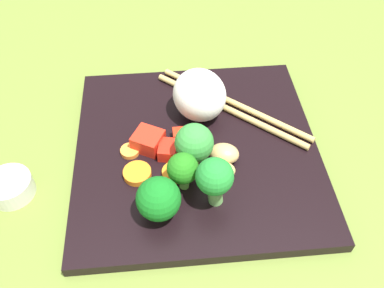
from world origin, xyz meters
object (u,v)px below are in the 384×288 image
Objects in this scene: broccoli_floret_2 at (215,178)px; chopstick_pair at (232,106)px; sauce_cup at (10,187)px; rice_mound at (199,95)px; square_plate at (197,150)px; carrot_slice_0 at (137,173)px.

chopstick_pair is at bearing 71.55° from broccoli_floret_2.
rice_mound is at bearing 20.99° from sauce_cup.
square_plate is 21.70cm from sauce_cup.
square_plate is 1.60× the size of chopstick_pair.
rice_mound is 1.08× the size of broccoli_floret_2.
sauce_cup is (-22.50, -8.63, -3.53)cm from rice_mound.
carrot_slice_0 is at bearing -154.12° from square_plate.
carrot_slice_0 is at bearing 79.35° from chopstick_pair.
chopstick_pair is at bearing 18.57° from sauce_cup.
chopstick_pair is 3.57× the size of sauce_cup.
broccoli_floret_2 is (0.70, -8.00, 4.90)cm from square_plate.
broccoli_floret_2 reaches higher than chopstick_pair.
broccoli_floret_2 reaches higher than carrot_slice_0.
broccoli_floret_2 is at bearing 114.07° from chopstick_pair.
rice_mound is at bearing 88.61° from broccoli_floret_2.
rice_mound is 5.16cm from chopstick_pair.
broccoli_floret_2 is 9.88cm from carrot_slice_0.
sauce_cup is at bearing 167.52° from broccoli_floret_2.
square_plate is at bearing -100.57° from rice_mound.
square_plate is at bearing 90.40° from chopstick_pair.
rice_mound is at bearing 79.43° from square_plate.
rice_mound is 2.21× the size of carrot_slice_0.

